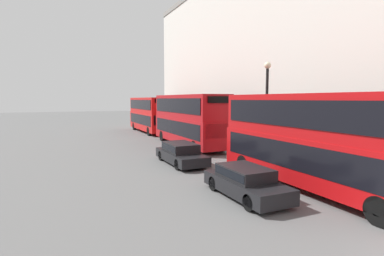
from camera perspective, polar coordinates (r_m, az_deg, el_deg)
The scene contains 7 objects.
bus_leading at distance 14.43m, azimuth 22.35°, elevation -1.65°, with size 2.59×10.87×4.32m.
bus_second_in_queue at distance 26.06m, azimuth -0.64°, elevation 1.93°, with size 2.59×10.78×4.44m.
bus_third_in_queue at distance 37.27m, azimuth -8.04°, elevation 2.82°, with size 2.59×10.20×4.25m.
car_dark_sedan at distance 12.84m, azimuth 10.16°, elevation -9.90°, with size 1.76×4.25×1.28m.
car_hatchback at distance 18.99m, azimuth -2.15°, elevation -4.71°, with size 1.84×4.70×1.32m.
street_lamp at distance 20.00m, azimuth 14.06°, elevation 5.11°, with size 0.44×0.44×6.45m.
pedestrian at distance 23.78m, azimuth 7.87°, elevation -2.52°, with size 0.36×0.36×1.66m.
Camera 1 is at (-8.85, -4.33, 4.08)m, focal length 28.00 mm.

